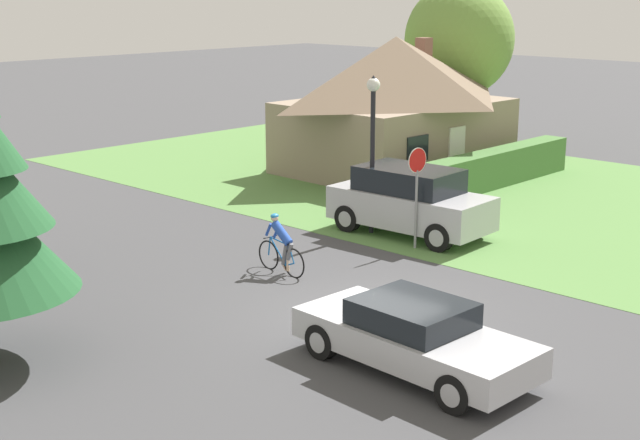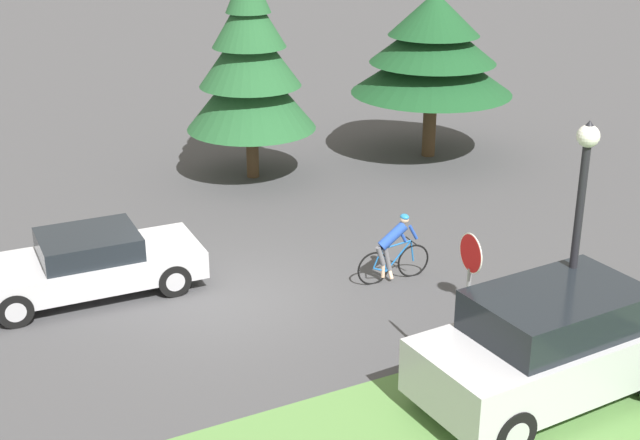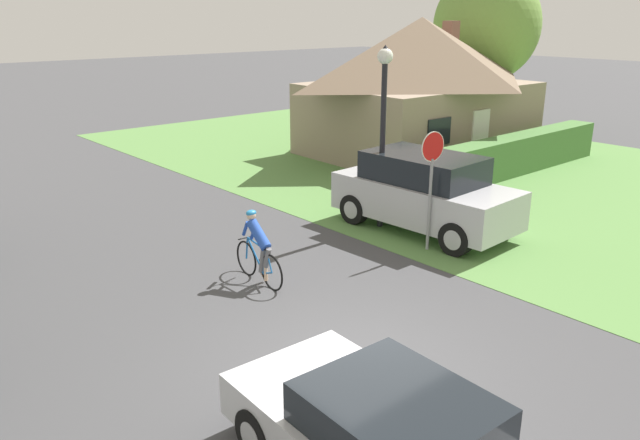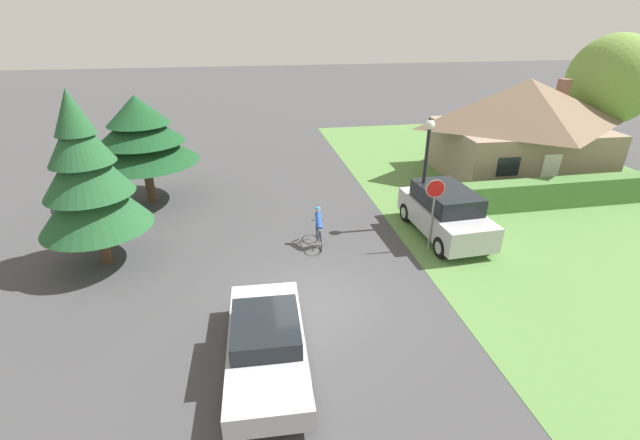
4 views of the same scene
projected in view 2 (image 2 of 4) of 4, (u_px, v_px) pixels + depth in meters
ground_plane at (226, 300)px, 18.17m from camera, size 140.00×140.00×0.00m
sedan_left_lane at (88, 264)px, 18.22m from camera, size 2.08×4.68×1.32m
cyclist at (394, 250)px, 18.78m from camera, size 0.44×1.71×1.49m
parked_suv_right at (551, 345)px, 14.52m from camera, size 2.24×4.68×1.93m
stop_sign at (469, 281)px, 14.58m from camera, size 0.67×0.09×2.75m
street_lamp at (580, 207)px, 14.65m from camera, size 0.38×0.38×4.50m
conifer_tall_near at (250, 65)px, 24.13m from camera, size 3.59×3.59×6.00m
conifer_tall_far at (433, 50)px, 25.96m from camera, size 4.77×4.77×4.90m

